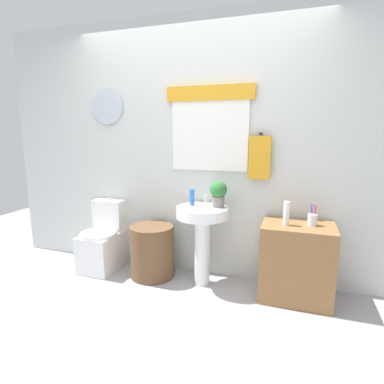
% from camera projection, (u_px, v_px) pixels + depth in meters
% --- Properties ---
extents(ground_plane, '(8.00, 8.00, 0.00)m').
position_uv_depth(ground_plane, '(149.00, 330.00, 2.38)').
color(ground_plane, '#A3A3A8').
extents(back_wall, '(4.40, 0.18, 2.60)m').
position_uv_depth(back_wall, '(195.00, 149.00, 3.20)').
color(back_wall, silver).
rests_on(back_wall, ground_plane).
extents(toilet, '(0.38, 0.51, 0.76)m').
position_uv_depth(toilet, '(104.00, 242.00, 3.45)').
color(toilet, white).
rests_on(toilet, ground_plane).
extents(laundry_hamper, '(0.45, 0.45, 0.54)m').
position_uv_depth(laundry_hamper, '(152.00, 251.00, 3.24)').
color(laundry_hamper, brown).
rests_on(laundry_hamper, ground_plane).
extents(pedestal_sink, '(0.50, 0.50, 0.78)m').
position_uv_depth(pedestal_sink, '(202.00, 227.00, 3.01)').
color(pedestal_sink, white).
rests_on(pedestal_sink, ground_plane).
extents(faucet, '(0.03, 0.03, 0.10)m').
position_uv_depth(faucet, '(206.00, 200.00, 3.08)').
color(faucet, silver).
rests_on(faucet, pedestal_sink).
extents(wooden_cabinet, '(0.62, 0.44, 0.69)m').
position_uv_depth(wooden_cabinet, '(296.00, 262.00, 2.79)').
color(wooden_cabinet, olive).
rests_on(wooden_cabinet, ground_plane).
extents(soap_bottle, '(0.05, 0.05, 0.16)m').
position_uv_depth(soap_bottle, '(192.00, 197.00, 3.04)').
color(soap_bottle, '#2D6BB7').
rests_on(soap_bottle, pedestal_sink).
extents(potted_plant, '(0.16, 0.16, 0.25)m').
position_uv_depth(potted_plant, '(218.00, 193.00, 2.96)').
color(potted_plant, slate).
rests_on(potted_plant, pedestal_sink).
extents(lotion_bottle, '(0.05, 0.05, 0.21)m').
position_uv_depth(lotion_bottle, '(286.00, 213.00, 2.70)').
color(lotion_bottle, white).
rests_on(lotion_bottle, wooden_cabinet).
extents(toothbrush_cup, '(0.08, 0.08, 0.19)m').
position_uv_depth(toothbrush_cup, '(312.00, 219.00, 2.70)').
color(toothbrush_cup, silver).
rests_on(toothbrush_cup, wooden_cabinet).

